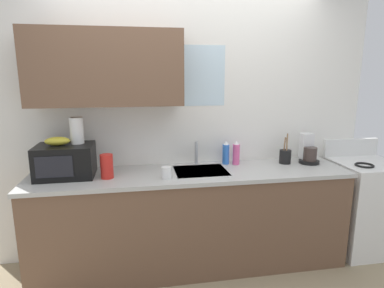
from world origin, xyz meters
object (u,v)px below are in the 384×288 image
Objects in this scene: microwave at (65,161)px; paper_towel_roll at (77,131)px; utensil_crock at (285,156)px; cereal_canister at (107,166)px; stove_range at (363,205)px; dish_soap_bottle_blue at (226,153)px; banana_bunch at (57,141)px; mug_white at (167,173)px; dish_soap_bottle_pink at (236,153)px; coffee_maker at (308,152)px.

microwave is 0.27m from paper_towel_roll.
paper_towel_roll is 1.92m from utensil_crock.
microwave is 1.55× the size of utensil_crock.
microwave is at bearing 163.87° from cereal_canister.
dish_soap_bottle_blue is at bearing 171.86° from stove_range.
paper_towel_roll reaches higher than cereal_canister.
paper_towel_roll reaches higher than banana_bunch.
banana_bunch is 2.11× the size of mug_white.
utensil_crock is (1.89, 0.02, -0.31)m from paper_towel_roll.
stove_range is 4.91× the size of paper_towel_roll.
dish_soap_bottle_blue reaches higher than stove_range.
mug_white is (0.82, -0.19, -0.09)m from microwave.
dish_soap_bottle_blue is 0.69m from mug_white.
stove_range is 4.71× the size of dish_soap_bottle_pink.
coffee_maker is (2.12, 0.01, -0.28)m from paper_towel_roll.
utensil_crock is at bearing -5.67° from dish_soap_bottle_pink.
utensil_crock is (1.99, 0.07, -0.06)m from microwave.
dish_soap_bottle_blue is (-1.38, 0.20, 0.55)m from stove_range.
paper_towel_roll is at bearing -179.40° from utensil_crock.
cereal_canister is at bearing -166.98° from dish_soap_bottle_blue.
utensil_crock is (-0.23, 0.01, -0.03)m from coffee_maker.
dish_soap_bottle_pink is (-0.71, 0.06, 0.00)m from coffee_maker.
coffee_maker reaches higher than mug_white.
paper_towel_roll is at bearing -177.29° from dish_soap_bottle_pink.
dish_soap_bottle_pink reaches higher than mug_white.
dish_soap_bottle_blue is at bearing 13.02° from cereal_canister.
coffee_maker is at bearing 1.47° from banana_bunch.
microwave is 2.31× the size of cereal_canister.
stove_range is at bearing -8.17° from utensil_crock.
dish_soap_bottle_blue is (1.42, 0.15, -0.03)m from microwave.
utensil_crock is (1.17, 0.26, 0.02)m from mug_white.
microwave is 0.18m from banana_bunch.
mug_white is 1.20m from utensil_crock.
paper_towel_roll is 2.14m from coffee_maker.
coffee_maker is at bearing 1.54° from microwave.
dish_soap_bottle_pink is at bearing 174.33° from utensil_crock.
banana_bunch is 0.45m from cereal_canister.
dish_soap_bottle_pink is at bearing 4.28° from banana_bunch.
microwave is 1.52m from dish_soap_bottle_pink.
dish_soap_bottle_pink reaches higher than dish_soap_bottle_blue.
dish_soap_bottle_blue is 0.97× the size of dish_soap_bottle_pink.
cereal_canister is 0.49m from mug_white.
stove_range is 2.95m from banana_bunch.
banana_bunch is 0.71× the size of coffee_maker.
coffee_maker is 1.89m from cereal_canister.
banana_bunch is 0.87× the size of dish_soap_bottle_pink.
banana_bunch is 1.58m from dish_soap_bottle_pink.
mug_white is (-1.98, -0.14, 0.49)m from stove_range.
cereal_canister is at bearing -169.53° from dish_soap_bottle_pink.
paper_towel_roll is 2.32× the size of mug_white.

